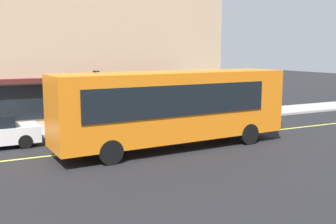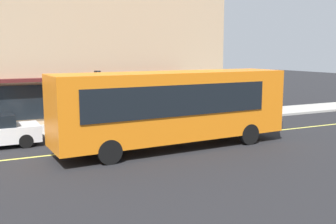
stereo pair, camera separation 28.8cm
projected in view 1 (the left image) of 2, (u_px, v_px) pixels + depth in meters
name	position (u px, v px, depth m)	size (l,w,h in m)	color
ground	(151.00, 144.00, 18.95)	(120.00, 120.00, 0.00)	black
sidewalk	(115.00, 125.00, 23.64)	(80.00, 3.10, 0.15)	#9E9B93
lane_centre_stripe	(151.00, 144.00, 18.95)	(36.00, 0.16, 0.01)	#D8D14C
storefront_building	(42.00, 18.00, 27.25)	(22.86, 10.81, 13.35)	tan
bus	(174.00, 105.00, 17.99)	(11.24, 3.06, 3.50)	orange
traffic_light	(97.00, 85.00, 22.10)	(0.30, 0.52, 3.20)	#2D2D33
pedestrian_near_storefront	(155.00, 104.00, 25.09)	(0.34, 0.34, 1.65)	black
pedestrian_at_corner	(174.00, 102.00, 26.41)	(0.34, 0.34, 1.56)	black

